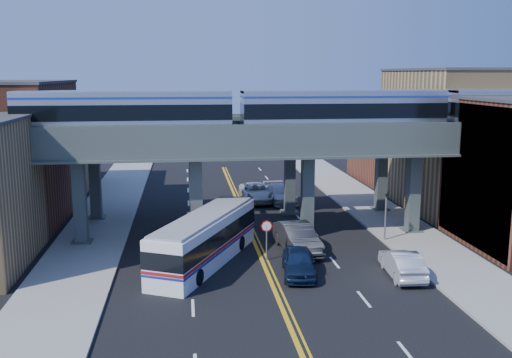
# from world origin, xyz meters

# --- Properties ---
(ground) EXTENTS (120.00, 120.00, 0.00)m
(ground) POSITION_xyz_m (0.00, 0.00, 0.00)
(ground) COLOR black
(ground) RESTS_ON ground
(sidewalk_west) EXTENTS (5.00, 70.00, 0.16)m
(sidewalk_west) POSITION_xyz_m (-11.50, 10.00, 0.08)
(sidewalk_west) COLOR gray
(sidewalk_west) RESTS_ON ground
(sidewalk_east) EXTENTS (5.00, 70.00, 0.16)m
(sidewalk_east) POSITION_xyz_m (11.50, 10.00, 0.08)
(sidewalk_east) COLOR gray
(sidewalk_east) RESTS_ON ground
(building_west_b) EXTENTS (8.00, 14.00, 11.00)m
(building_west_b) POSITION_xyz_m (-18.50, 16.00, 5.50)
(building_west_b) COLOR brown
(building_west_b) RESTS_ON ground
(building_west_c) EXTENTS (8.00, 10.00, 8.00)m
(building_west_c) POSITION_xyz_m (-18.50, 29.00, 4.00)
(building_west_c) COLOR #A38454
(building_west_c) RESTS_ON ground
(building_east_b) EXTENTS (8.00, 14.00, 12.00)m
(building_east_b) POSITION_xyz_m (18.50, 16.00, 6.00)
(building_east_b) COLOR #A38454
(building_east_b) RESTS_ON ground
(building_east_c) EXTENTS (8.00, 10.00, 9.00)m
(building_east_c) POSITION_xyz_m (18.50, 29.00, 4.50)
(building_east_c) COLOR brown
(building_east_c) RESTS_ON ground
(mural_panel) EXTENTS (0.10, 9.50, 9.50)m
(mural_panel) POSITION_xyz_m (14.55, 4.00, 4.75)
(mural_panel) COLOR #2AA4B8
(mural_panel) RESTS_ON ground
(elevated_viaduct_near) EXTENTS (52.00, 3.60, 7.40)m
(elevated_viaduct_near) POSITION_xyz_m (0.00, 8.00, 6.47)
(elevated_viaduct_near) COLOR #46514F
(elevated_viaduct_near) RESTS_ON ground
(elevated_viaduct_far) EXTENTS (52.00, 3.60, 7.40)m
(elevated_viaduct_far) POSITION_xyz_m (0.00, 15.00, 6.47)
(elevated_viaduct_far) COLOR #46514F
(elevated_viaduct_far) RESTS_ON ground
(transit_train) EXTENTS (44.66, 2.80, 3.26)m
(transit_train) POSITION_xyz_m (6.45, 8.00, 9.16)
(transit_train) COLOR black
(transit_train) RESTS_ON elevated_viaduct_near
(stop_sign) EXTENTS (0.76, 0.09, 2.63)m
(stop_sign) POSITION_xyz_m (0.30, 3.00, 1.76)
(stop_sign) COLOR slate
(stop_sign) RESTS_ON ground
(traffic_signal) EXTENTS (0.15, 0.18, 4.10)m
(traffic_signal) POSITION_xyz_m (9.20, 6.00, 2.30)
(traffic_signal) COLOR slate
(traffic_signal) RESTS_ON ground
(transit_bus) EXTENTS (7.34, 11.53, 2.98)m
(transit_bus) POSITION_xyz_m (-3.59, 2.94, 1.53)
(transit_bus) COLOR white
(transit_bus) RESTS_ON ground
(car_lane_a) EXTENTS (2.48, 4.89, 1.60)m
(car_lane_a) POSITION_xyz_m (1.80, 0.07, 0.80)
(car_lane_a) COLOR #0F1C38
(car_lane_a) RESTS_ON ground
(car_lane_b) EXTENTS (2.63, 5.84, 1.86)m
(car_lane_b) POSITION_xyz_m (2.62, 4.61, 0.93)
(car_lane_b) COLOR #2B2B2D
(car_lane_b) RESTS_ON ground
(car_lane_c) EXTENTS (2.90, 5.92, 1.62)m
(car_lane_c) POSITION_xyz_m (1.80, 20.26, 0.81)
(car_lane_c) COLOR silver
(car_lane_c) RESTS_ON ground
(car_lane_d) EXTENTS (2.84, 5.77, 1.61)m
(car_lane_d) POSITION_xyz_m (3.93, 19.32, 0.81)
(car_lane_d) COLOR silver
(car_lane_d) RESTS_ON ground
(car_parked_curb) EXTENTS (2.02, 4.86, 1.56)m
(car_parked_curb) POSITION_xyz_m (7.78, -0.90, 0.78)
(car_parked_curb) COLOR silver
(car_parked_curb) RESTS_ON ground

